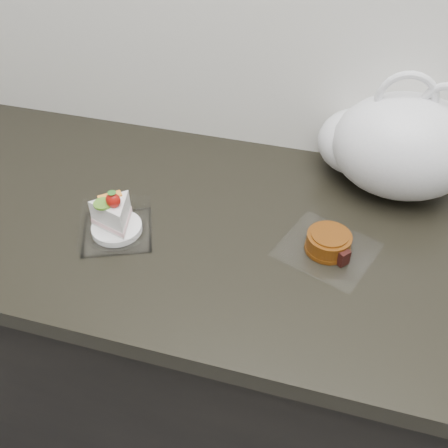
% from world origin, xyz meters
% --- Properties ---
extents(counter, '(2.04, 0.64, 0.90)m').
position_xyz_m(counter, '(0.00, 1.69, 0.45)').
color(counter, black).
rests_on(counter, ground).
extents(cake_tray, '(0.18, 0.18, 0.11)m').
position_xyz_m(cake_tray, '(-0.37, 1.61, 0.93)').
color(cake_tray, white).
rests_on(cake_tray, counter).
extents(mooncake_wrap, '(0.21, 0.21, 0.04)m').
position_xyz_m(mooncake_wrap, '(0.04, 1.67, 0.92)').
color(mooncake_wrap, white).
rests_on(mooncake_wrap, counter).
extents(plastic_bag, '(0.35, 0.26, 0.27)m').
position_xyz_m(plastic_bag, '(0.13, 1.90, 1.01)').
color(plastic_bag, white).
rests_on(plastic_bag, counter).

